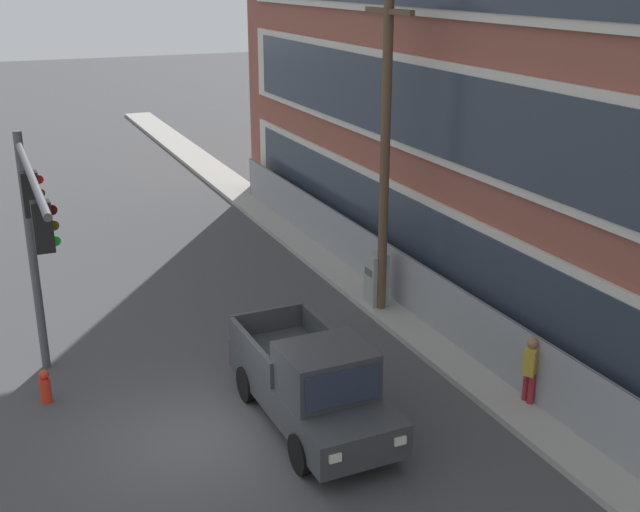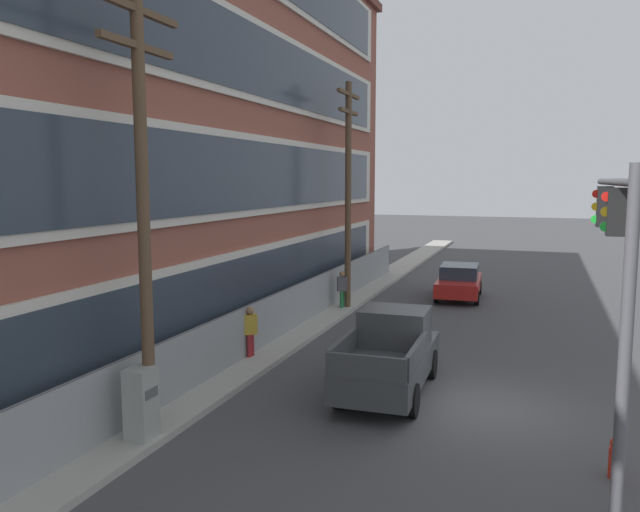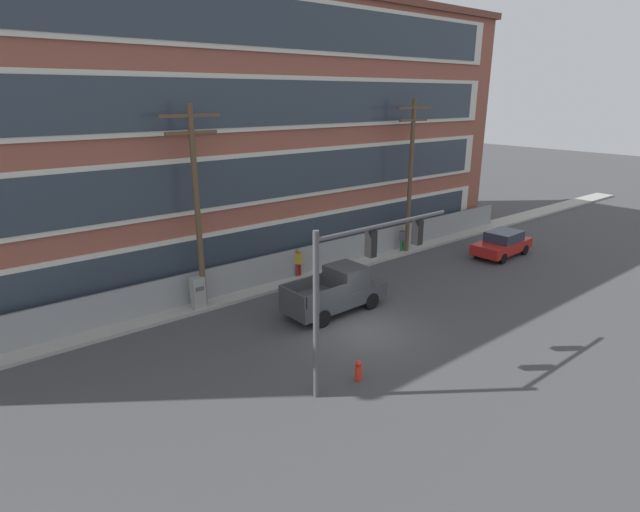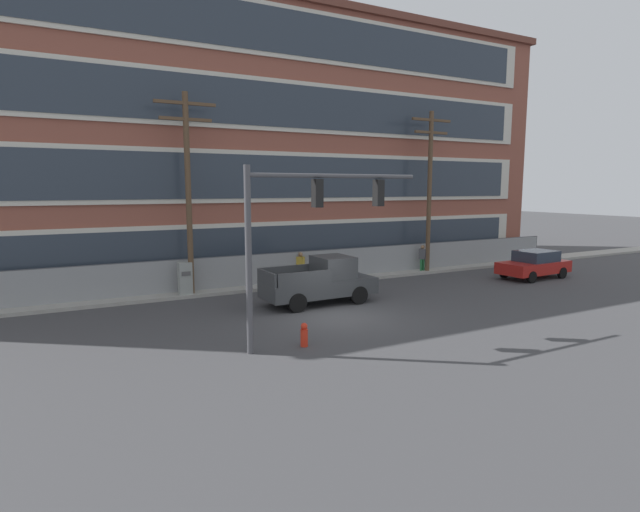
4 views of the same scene
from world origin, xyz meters
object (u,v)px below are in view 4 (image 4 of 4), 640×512
utility_pole_near_corner (188,185)px  electrical_cabinet (185,280)px  pedestrian_by_fence (422,257)px  utility_pole_midblock (430,185)px  traffic_signal_mast (303,218)px  pedestrian_near_cabinet (301,266)px  fire_hydrant (304,335)px  pickup_truck_dark_grey (322,282)px  sedan_red (534,264)px

utility_pole_near_corner → electrical_cabinet: 4.37m
utility_pole_near_corner → pedestrian_by_fence: utility_pole_near_corner is taller
utility_pole_midblock → electrical_cabinet: utility_pole_midblock is taller
traffic_signal_mast → pedestrian_near_cabinet: bearing=65.0°
utility_pole_near_corner → utility_pole_midblock: utility_pole_midblock is taller
electrical_cabinet → fire_hydrant: (1.71, -9.13, -0.44)m
pickup_truck_dark_grey → pedestrian_near_cabinet: pickup_truck_dark_grey is taller
sedan_red → pickup_truck_dark_grey: bearing=179.6°
traffic_signal_mast → pickup_truck_dark_grey: (3.24, 4.87, -3.17)m
traffic_signal_mast → pickup_truck_dark_grey: traffic_signal_mast is taller
utility_pole_midblock → pedestrian_near_cabinet: utility_pole_midblock is taller
pickup_truck_dark_grey → pedestrian_by_fence: 9.97m
sedan_red → pedestrian_by_fence: 6.20m
utility_pole_near_corner → traffic_signal_mast: bearing=-80.5°
pedestrian_near_cabinet → utility_pole_midblock: bearing=-4.2°
pickup_truck_dark_grey → pedestrian_near_cabinet: bearing=75.6°
pickup_truck_dark_grey → utility_pole_midblock: 10.98m
traffic_signal_mast → utility_pole_midblock: 15.39m
utility_pole_near_corner → fire_hydrant: 10.41m
utility_pole_midblock → pickup_truck_dark_grey: bearing=-156.7°
utility_pole_near_corner → electrical_cabinet: utility_pole_near_corner is taller
pickup_truck_dark_grey → traffic_signal_mast: bearing=-123.6°
pedestrian_near_cabinet → pedestrian_by_fence: same height
electrical_cabinet → pedestrian_near_cabinet: (6.20, 0.51, 0.15)m
sedan_red → pedestrian_by_fence: bearing=136.5°
traffic_signal_mast → electrical_cabinet: bearing=101.3°
fire_hydrant → traffic_signal_mast: bearing=66.4°
pedestrian_near_cabinet → fire_hydrant: size_ratio=2.17×
pickup_truck_dark_grey → fire_hydrant: size_ratio=6.58×
utility_pole_near_corner → electrical_cabinet: size_ratio=5.64×
sedan_red → pedestrian_by_fence: pedestrian_by_fence is taller
pickup_truck_dark_grey → electrical_cabinet: size_ratio=3.11×
sedan_red → fire_hydrant: sedan_red is taller
electrical_cabinet → fire_hydrant: 9.30m
pedestrian_by_fence → pedestrian_near_cabinet: bearing=177.0°
pickup_truck_dark_grey → fire_hydrant: 6.06m
electrical_cabinet → pedestrian_by_fence: bearing=0.4°
utility_pole_near_corner → pedestrian_near_cabinet: utility_pole_near_corner is taller
pickup_truck_dark_grey → electrical_cabinet: pickup_truck_dark_grey is taller
traffic_signal_mast → utility_pole_near_corner: bearing=99.5°
sedan_red → utility_pole_near_corner: size_ratio=0.47×
pickup_truck_dark_grey → electrical_cabinet: 6.47m
sedan_red → pedestrian_near_cabinet: pedestrian_near_cabinet is taller
pedestrian_by_fence → fire_hydrant: 15.43m
electrical_cabinet → pedestrian_by_fence: (14.07, 0.10, 0.15)m
utility_pole_midblock → fire_hydrant: bearing=-144.3°
electrical_cabinet → pedestrian_near_cabinet: pedestrian_near_cabinet is taller
utility_pole_near_corner → pedestrian_by_fence: bearing=0.4°
pedestrian_near_cabinet → electrical_cabinet: bearing=-175.3°
electrical_cabinet → pedestrian_near_cabinet: 6.22m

